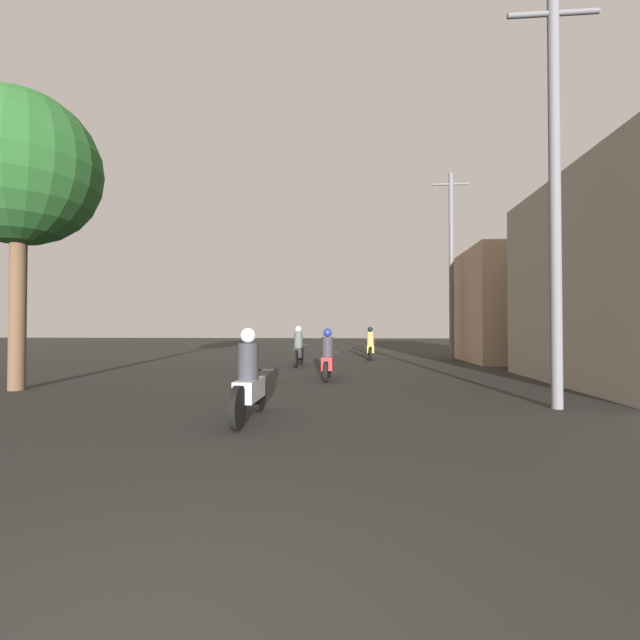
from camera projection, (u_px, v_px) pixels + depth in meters
The scene contains 9 objects.
motorcycle_silver at pixel (249, 383), 6.68m from camera, with size 0.60×1.99×1.44m.
motorcycle_red at pixel (328, 359), 11.94m from camera, with size 0.60×1.88×1.43m.
motorcycle_black at pixel (299, 350), 16.30m from camera, with size 0.60×2.12×1.52m.
motorcycle_yellow at pixel (370, 346), 19.58m from camera, with size 0.60×2.02×1.50m.
motorcycle_white at pixel (371, 344), 23.43m from camera, with size 0.60×1.92×1.45m.
building_right_far at pixel (525, 306), 18.38m from camera, with size 5.06×5.17×4.79m.
utility_pole_near at pixel (555, 186), 7.70m from camera, with size 1.60×0.20×7.65m.
utility_pole_far at pixel (451, 263), 19.05m from camera, with size 1.60×0.20×8.39m.
street_tree at pixel (20, 170), 9.99m from camera, with size 3.57×3.57×6.97m.
Camera 1 is at (0.93, -1.39, 1.44)m, focal length 24.00 mm.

